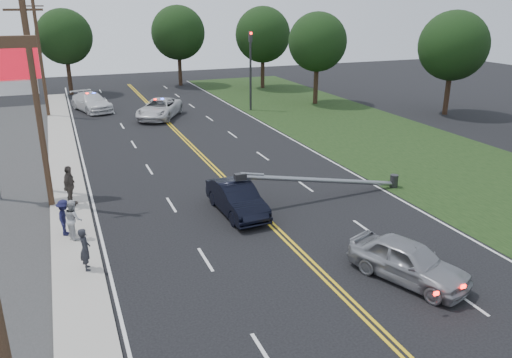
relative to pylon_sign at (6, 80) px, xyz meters
name	(u,v)px	position (x,y,z in m)	size (l,w,h in m)	color
ground	(340,292)	(10.50, -14.00, -6.00)	(120.00, 120.00, 0.00)	black
sidewalk	(71,218)	(2.10, -4.00, -5.94)	(1.80, 70.00, 0.12)	#A7A197
grass_verge	(446,165)	(24.00, -4.00, -5.99)	(12.00, 80.00, 0.01)	black
centerline_yellow	(241,195)	(10.50, -4.00, -5.99)	(0.36, 80.00, 0.00)	gold
pylon_sign	(6,80)	(0.00, 0.00, 0.00)	(3.20, 0.35, 8.00)	gray
traffic_signal	(251,64)	(18.80, 16.00, -1.79)	(0.28, 0.41, 7.05)	#2D2D30
fallen_streetlight	(331,180)	(14.69, -6.00, -5.08)	(9.36, 0.44, 1.91)	#2D2D30
utility_pole_mid	(37,104)	(1.30, -2.00, -0.91)	(1.60, 0.28, 10.00)	#382619
utility_pole_far	(41,57)	(1.30, 20.00, -0.91)	(1.60, 0.28, 10.00)	#382619
tree_6	(64,37)	(3.68, 31.01, 0.07)	(5.73, 5.73, 8.94)	black
tree_7	(178,33)	(16.25, 32.81, 0.11)	(6.23, 6.23, 9.23)	black
tree_8	(263,35)	(24.75, 27.46, 0.00)	(6.23, 6.23, 9.13)	black
tree_9	(317,42)	(25.92, 16.64, -0.09)	(5.58, 5.58, 8.71)	black
tree_13	(453,46)	(34.31, 7.83, -0.04)	(5.91, 5.91, 8.93)	black
crashed_sedan	(237,198)	(9.49, -6.17, -5.25)	(1.59, 4.55, 1.50)	black
waiting_sedan	(408,261)	(13.17, -14.14, -5.24)	(1.78, 4.43, 1.51)	gray
emergency_a	(159,109)	(10.27, 15.82, -5.18)	(2.72, 5.90, 1.64)	silver
emergency_b	(91,102)	(5.06, 21.11, -5.17)	(2.30, 5.67, 1.64)	silver
bystander_a	(85,249)	(2.45, -9.26, -5.05)	(0.60, 0.39, 1.65)	#222329
bystander_b	(73,219)	(2.19, -6.31, -5.03)	(0.82, 0.64, 1.69)	#B1B1B6
bystander_c	(64,217)	(1.85, -5.87, -5.09)	(1.02, 0.59, 1.58)	#171739
bystander_d	(70,186)	(2.21, -2.50, -4.87)	(1.17, 0.49, 2.00)	#4F463F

